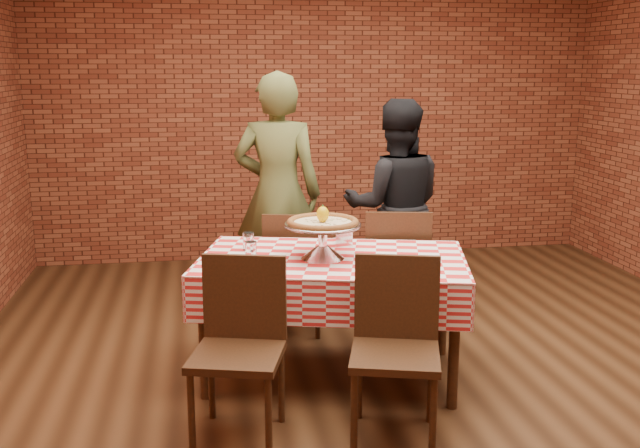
{
  "coord_description": "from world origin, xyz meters",
  "views": [
    {
      "loc": [
        -1.15,
        -4.06,
        1.89
      ],
      "look_at": [
        -0.45,
        0.18,
        0.95
      ],
      "focal_mm": 40.63,
      "sensor_mm": 36.0,
      "label": 1
    }
  ],
  "objects_px": {
    "pizza_stand": "(323,241)",
    "water_glass_right": "(249,241)",
    "diner_olive": "(278,194)",
    "chair_near_right": "(395,353)",
    "water_glass_left": "(251,251)",
    "table": "(332,317)",
    "pizza": "(323,223)",
    "chair_far_left": "(296,270)",
    "chair_near_left": "(237,353)",
    "chair_far_right": "(396,271)",
    "condiment_caddy": "(343,234)",
    "diner_black": "(395,207)"
  },
  "relations": [
    {
      "from": "chair_far_left",
      "to": "diner_olive",
      "type": "height_order",
      "value": "diner_olive"
    },
    {
      "from": "water_glass_right",
      "to": "diner_olive",
      "type": "relative_size",
      "value": 0.06
    },
    {
      "from": "water_glass_right",
      "to": "diner_olive",
      "type": "distance_m",
      "value": 1.09
    },
    {
      "from": "pizza_stand",
      "to": "chair_near_left",
      "type": "distance_m",
      "value": 0.96
    },
    {
      "from": "water_glass_right",
      "to": "diner_olive",
      "type": "xyz_separation_m",
      "value": [
        0.3,
        1.04,
        0.11
      ]
    },
    {
      "from": "chair_far_left",
      "to": "chair_far_right",
      "type": "bearing_deg",
      "value": 178.71
    },
    {
      "from": "pizza_stand",
      "to": "chair_far_right",
      "type": "height_order",
      "value": "pizza_stand"
    },
    {
      "from": "chair_near_right",
      "to": "diner_black",
      "type": "xyz_separation_m",
      "value": [
        0.53,
        1.99,
        0.36
      ]
    },
    {
      "from": "pizza",
      "to": "chair_far_right",
      "type": "distance_m",
      "value": 1.04
    },
    {
      "from": "water_glass_right",
      "to": "chair_far_right",
      "type": "bearing_deg",
      "value": 19.58
    },
    {
      "from": "water_glass_left",
      "to": "pizza",
      "type": "bearing_deg",
      "value": -4.09
    },
    {
      "from": "chair_near_left",
      "to": "diner_olive",
      "type": "height_order",
      "value": "diner_olive"
    },
    {
      "from": "chair_far_left",
      "to": "condiment_caddy",
      "type": "bearing_deg",
      "value": 127.42
    },
    {
      "from": "water_glass_right",
      "to": "diner_black",
      "type": "distance_m",
      "value": 1.49
    },
    {
      "from": "water_glass_right",
      "to": "chair_near_right",
      "type": "distance_m",
      "value": 1.32
    },
    {
      "from": "water_glass_left",
      "to": "chair_near_right",
      "type": "distance_m",
      "value": 1.13
    },
    {
      "from": "water_glass_right",
      "to": "chair_near_right",
      "type": "bearing_deg",
      "value": -58.62
    },
    {
      "from": "water_glass_left",
      "to": "diner_black",
      "type": "height_order",
      "value": "diner_black"
    },
    {
      "from": "water_glass_left",
      "to": "water_glass_right",
      "type": "relative_size",
      "value": 1.0
    },
    {
      "from": "chair_near_right",
      "to": "water_glass_left",
      "type": "bearing_deg",
      "value": 144.49
    },
    {
      "from": "diner_olive",
      "to": "diner_black",
      "type": "relative_size",
      "value": 1.12
    },
    {
      "from": "table",
      "to": "condiment_caddy",
      "type": "bearing_deg",
      "value": 66.46
    },
    {
      "from": "pizza_stand",
      "to": "water_glass_right",
      "type": "height_order",
      "value": "pizza_stand"
    },
    {
      "from": "diner_olive",
      "to": "chair_far_left",
      "type": "bearing_deg",
      "value": 112.97
    },
    {
      "from": "pizza_stand",
      "to": "chair_far_right",
      "type": "bearing_deg",
      "value": 45.75
    },
    {
      "from": "pizza",
      "to": "diner_olive",
      "type": "xyz_separation_m",
      "value": [
        -0.13,
        1.32,
        -0.05
      ]
    },
    {
      "from": "water_glass_right",
      "to": "water_glass_left",
      "type": "bearing_deg",
      "value": -90.64
    },
    {
      "from": "pizza",
      "to": "diner_black",
      "type": "distance_m",
      "value": 1.41
    },
    {
      "from": "pizza",
      "to": "chair_near_left",
      "type": "relative_size",
      "value": 0.46
    },
    {
      "from": "chair_near_left",
      "to": "chair_far_left",
      "type": "relative_size",
      "value": 1.04
    },
    {
      "from": "chair_near_left",
      "to": "chair_far_right",
      "type": "xyz_separation_m",
      "value": [
        1.19,
        1.33,
        0.0
      ]
    },
    {
      "from": "chair_far_left",
      "to": "pizza_stand",
      "type": "bearing_deg",
      "value": 108.12
    },
    {
      "from": "water_glass_left",
      "to": "water_glass_right",
      "type": "height_order",
      "value": "same"
    },
    {
      "from": "chair_far_left",
      "to": "diner_olive",
      "type": "bearing_deg",
      "value": -66.85
    },
    {
      "from": "pizza",
      "to": "chair_far_left",
      "type": "relative_size",
      "value": 0.48
    },
    {
      "from": "chair_near_left",
      "to": "chair_far_left",
      "type": "xyz_separation_m",
      "value": [
        0.5,
        1.52,
        -0.02
      ]
    },
    {
      "from": "table",
      "to": "water_glass_right",
      "type": "xyz_separation_m",
      "value": [
        -0.49,
        0.26,
        0.44
      ]
    },
    {
      "from": "chair_near_right",
      "to": "chair_far_right",
      "type": "relative_size",
      "value": 1.0
    },
    {
      "from": "chair_far_right",
      "to": "diner_olive",
      "type": "height_order",
      "value": "diner_olive"
    },
    {
      "from": "diner_olive",
      "to": "diner_black",
      "type": "height_order",
      "value": "diner_olive"
    },
    {
      "from": "water_glass_left",
      "to": "pizza_stand",
      "type": "bearing_deg",
      "value": -4.09
    },
    {
      "from": "chair_near_left",
      "to": "chair_far_right",
      "type": "relative_size",
      "value": 1.0
    },
    {
      "from": "water_glass_right",
      "to": "diner_black",
      "type": "relative_size",
      "value": 0.07
    },
    {
      "from": "diner_olive",
      "to": "water_glass_left",
      "type": "bearing_deg",
      "value": 91.13
    },
    {
      "from": "table",
      "to": "chair_near_left",
      "type": "bearing_deg",
      "value": -131.56
    },
    {
      "from": "condiment_caddy",
      "to": "chair_near_left",
      "type": "height_order",
      "value": "chair_near_left"
    },
    {
      "from": "chair_far_left",
      "to": "diner_olive",
      "type": "relative_size",
      "value": 0.48
    },
    {
      "from": "pizza_stand",
      "to": "chair_far_left",
      "type": "height_order",
      "value": "pizza_stand"
    },
    {
      "from": "chair_far_left",
      "to": "diner_olive",
      "type": "xyz_separation_m",
      "value": [
        -0.07,
        0.47,
        0.48
      ]
    },
    {
      "from": "condiment_caddy",
      "to": "diner_black",
      "type": "bearing_deg",
      "value": 56.59
    }
  ]
}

